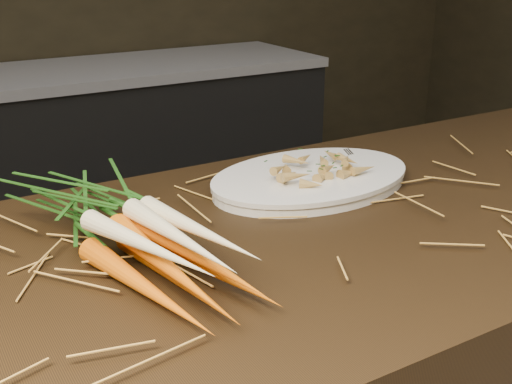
# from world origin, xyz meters

# --- Properties ---
(back_counter) EXTENTS (1.82, 0.62, 0.84)m
(back_counter) POSITION_xyz_m (0.30, 2.18, 0.42)
(back_counter) COLOR black
(back_counter) RESTS_ON ground
(straw_bedding) EXTENTS (1.40, 0.60, 0.02)m
(straw_bedding) POSITION_xyz_m (0.00, 0.30, 0.91)
(straw_bedding) COLOR #A67F37
(straw_bedding) RESTS_ON main_counter
(root_veg_bunch) EXTENTS (0.22, 0.52, 0.09)m
(root_veg_bunch) POSITION_xyz_m (-0.29, 0.36, 0.95)
(root_veg_bunch) COLOR #CB4500
(root_veg_bunch) RESTS_ON main_counter
(serving_platter) EXTENTS (0.40, 0.28, 0.02)m
(serving_platter) POSITION_xyz_m (0.09, 0.44, 0.91)
(serving_platter) COLOR white
(serving_platter) RESTS_ON main_counter
(roasted_veg_heap) EXTENTS (0.20, 0.15, 0.04)m
(roasted_veg_heap) POSITION_xyz_m (0.09, 0.44, 0.94)
(roasted_veg_heap) COLOR #AF8B44
(roasted_veg_heap) RESTS_ON serving_platter
(serving_fork) EXTENTS (0.07, 0.14, 0.00)m
(serving_fork) POSITION_xyz_m (0.23, 0.43, 0.92)
(serving_fork) COLOR silver
(serving_fork) RESTS_ON serving_platter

